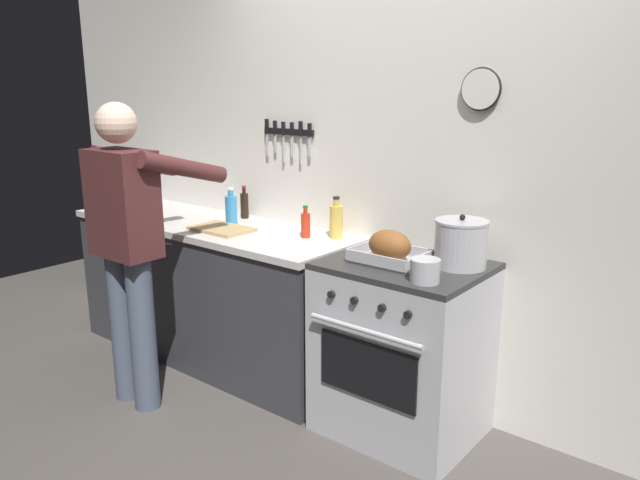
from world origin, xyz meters
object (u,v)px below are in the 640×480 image
object	(u,v)px
roasting_pan	(390,249)
cutting_board	(222,229)
saucepan	(425,271)
bottle_dish_soap	(231,210)
bottle_hot_sauce	(306,224)
bottle_cooking_oil	(336,221)
stock_pot	(461,243)
stove	(402,348)
bottle_soy_sauce	(244,205)
person_cook	(129,238)

from	to	relation	value
roasting_pan	cutting_board	xyz separation A→B (m)	(-1.14, -0.06, -0.06)
saucepan	roasting_pan	bearing A→B (deg)	150.75
bottle_dish_soap	bottle_hot_sauce	xyz separation A→B (m)	(0.56, 0.05, -0.02)
cutting_board	bottle_dish_soap	distance (m)	0.18
saucepan	bottle_cooking_oil	world-z (taller)	bottle_cooking_oil
bottle_cooking_oil	bottle_dish_soap	xyz separation A→B (m)	(-0.70, -0.15, -0.00)
stock_pot	cutting_board	xyz separation A→B (m)	(-1.44, -0.21, -0.10)
stove	stock_pot	world-z (taller)	stock_pot
bottle_dish_soap	bottle_soy_sauce	xyz separation A→B (m)	(-0.08, 0.19, -0.01)
person_cook	saucepan	world-z (taller)	person_cook
stock_pot	bottle_cooking_oil	world-z (taller)	stock_pot
stove	roasting_pan	distance (m)	0.53
stove	bottle_dish_soap	size ratio (longest dim) A/B	3.87
stove	bottle_soy_sauce	size ratio (longest dim) A/B	4.26
stove	bottle_cooking_oil	xyz separation A→B (m)	(-0.57, 0.19, 0.55)
bottle_soy_sauce	bottle_hot_sauce	world-z (taller)	bottle_soy_sauce
cutting_board	bottle_hot_sauce	world-z (taller)	bottle_hot_sauce
bottle_cooking_oil	bottle_hot_sauce	xyz separation A→B (m)	(-0.14, -0.10, -0.02)
stove	cutting_board	size ratio (longest dim) A/B	2.50
bottle_cooking_oil	bottle_dish_soap	distance (m)	0.71
bottle_dish_soap	bottle_soy_sauce	bearing A→B (deg)	112.80
stove	roasting_pan	xyz separation A→B (m)	(-0.07, -0.04, 0.52)
bottle_cooking_oil	bottle_dish_soap	bearing A→B (deg)	-168.05
roasting_pan	saucepan	distance (m)	0.33
roasting_pan	bottle_hot_sauce	world-z (taller)	bottle_hot_sauce
stove	bottle_dish_soap	bearing A→B (deg)	178.01
stove	bottle_hot_sauce	size ratio (longest dim) A/B	4.92
bottle_cooking_oil	bottle_soy_sauce	xyz separation A→B (m)	(-0.78, 0.04, -0.01)
stock_pot	bottle_hot_sauce	xyz separation A→B (m)	(-0.94, -0.02, -0.04)
roasting_pan	stock_pot	distance (m)	0.34
person_cook	bottle_hot_sauce	size ratio (longest dim) A/B	9.08
cutting_board	stove	bearing A→B (deg)	4.63
stock_pot	cutting_board	world-z (taller)	stock_pot
roasting_pan	bottle_cooking_oil	size ratio (longest dim) A/B	1.49
stove	person_cook	bearing A→B (deg)	-152.94
stove	stock_pot	bearing A→B (deg)	25.93
bottle_dish_soap	bottle_hot_sauce	distance (m)	0.56
roasting_pan	bottle_dish_soap	size ratio (longest dim) A/B	1.51
roasting_pan	stock_pot	size ratio (longest dim) A/B	1.38
roasting_pan	bottle_hot_sauce	distance (m)	0.66
bottle_cooking_oil	bottle_soy_sauce	distance (m)	0.78
bottle_cooking_oil	bottle_soy_sauce	world-z (taller)	bottle_cooking_oil
person_cook	stock_pot	world-z (taller)	person_cook
bottle_soy_sauce	bottle_dish_soap	bearing A→B (deg)	-67.20
saucepan	stove	bearing A→B (deg)	137.51
roasting_pan	bottle_soy_sauce	size ratio (longest dim) A/B	1.67
saucepan	bottle_hot_sauce	size ratio (longest dim) A/B	0.73
cutting_board	roasting_pan	bearing A→B (deg)	2.90
saucepan	cutting_board	distance (m)	1.43
bottle_dish_soap	bottle_hot_sauce	bearing A→B (deg)	4.79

